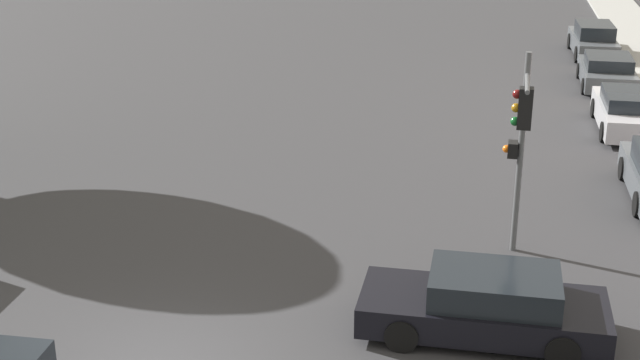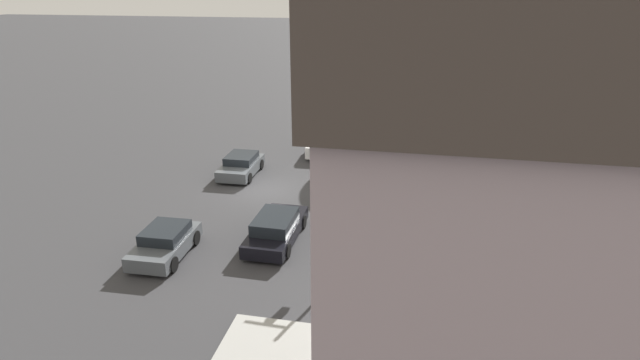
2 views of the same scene
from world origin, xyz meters
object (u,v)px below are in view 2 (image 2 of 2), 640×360
(crossing_car_0, at_px, (276,228))
(traffic_signal, at_px, (354,191))
(street_tree, at_px, (419,54))
(crossing_car_2, at_px, (165,243))
(parked_car_0, at_px, (460,307))
(crossing_car_3, at_px, (324,143))
(crossing_car_1, at_px, (241,165))

(crossing_car_0, bearing_deg, traffic_signal, -97.94)
(street_tree, relative_size, crossing_car_0, 2.00)
(traffic_signal, height_order, crossing_car_0, traffic_signal)
(street_tree, bearing_deg, crossing_car_2, -27.94)
(crossing_car_2, bearing_deg, traffic_signal, 100.26)
(parked_car_0, bearing_deg, crossing_car_0, 149.63)
(crossing_car_3, bearing_deg, parked_car_0, -155.85)
(crossing_car_2, bearing_deg, parked_car_0, 77.57)
(crossing_car_2, xyz_separation_m, crossing_car_3, (-15.62, 4.15, 0.06))
(parked_car_0, bearing_deg, traffic_signal, 136.59)
(street_tree, height_order, parked_car_0, street_tree)
(parked_car_0, bearing_deg, street_tree, 95.26)
(traffic_signal, distance_m, crossing_car_3, 14.67)
(parked_car_0, bearing_deg, crossing_car_1, 134.70)
(traffic_signal, distance_m, crossing_car_2, 8.61)
(parked_car_0, bearing_deg, crossing_car_2, 168.90)
(crossing_car_1, xyz_separation_m, crossing_car_2, (10.21, 0.12, 0.01))
(street_tree, xyz_separation_m, crossing_car_0, (17.26, -5.92, -5.91))
(crossing_car_1, bearing_deg, traffic_signal, 43.22)
(street_tree, distance_m, traffic_signal, 18.31)
(crossing_car_3, distance_m, parked_car_0, 19.83)
(street_tree, distance_m, parked_car_0, 22.79)
(crossing_car_0, xyz_separation_m, crossing_car_3, (-13.36, -0.28, 0.06))
(crossing_car_0, height_order, crossing_car_2, crossing_car_0)
(crossing_car_0, xyz_separation_m, parked_car_0, (4.66, 8.01, 0.05))
(street_tree, bearing_deg, crossing_car_3, -57.84)
(crossing_car_1, height_order, parked_car_0, parked_car_0)
(crossing_car_3, bearing_deg, street_tree, -58.38)
(street_tree, xyz_separation_m, crossing_car_1, (9.31, -10.47, -5.93))
(traffic_signal, xyz_separation_m, parked_car_0, (4.09, 4.35, -2.37))
(street_tree, bearing_deg, traffic_signal, -7.23)
(crossing_car_2, distance_m, parked_car_0, 12.67)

